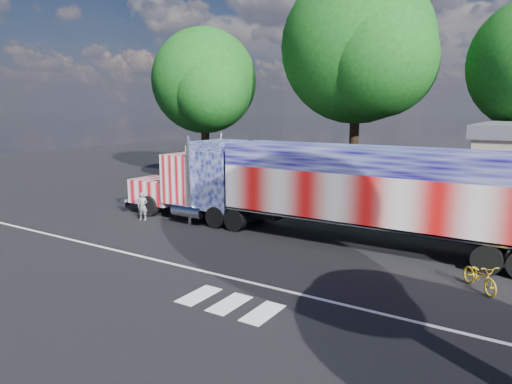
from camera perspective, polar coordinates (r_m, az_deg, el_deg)
The scene contains 8 objects.
ground at distance 20.21m, azimuth -4.60°, elevation -6.59°, with size 100.00×100.00×0.00m, color black.
lane_markings at distance 16.41m, azimuth -7.80°, elevation -10.68°, with size 30.00×2.67×0.01m.
semi_truck at distance 21.03m, azimuth 7.95°, elevation 0.62°, with size 21.54×3.40×4.59m.
coach_bus at distance 28.92m, azimuth 1.82°, elevation 2.18°, with size 11.89×2.77×3.46m.
woman at distance 25.19m, azimuth -14.00°, elevation -1.72°, with size 0.55×0.36×1.51m, color slate.
bicycle at distance 16.86m, azimuth 26.20°, elevation -9.44°, with size 0.61×1.76×0.93m, color gold.
tree_n_mid at distance 35.40m, azimuth 12.82°, elevation 17.19°, with size 11.63×11.08×15.88m.
tree_nw_a at distance 39.12m, azimuth -6.37°, elevation 13.56°, with size 9.08×8.65×12.54m.
Camera 1 is at (11.70, -15.41, 5.83)m, focal length 32.00 mm.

